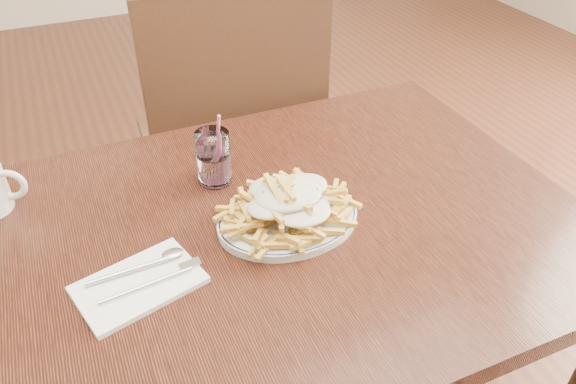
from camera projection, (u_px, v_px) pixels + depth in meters
name	position (u px, v px, depth m)	size (l,w,h in m)	color
table	(255.00, 261.00, 1.05)	(1.20, 0.80, 0.75)	black
chair_far	(232.00, 133.00, 1.61)	(0.50, 0.50, 1.02)	#331D11
fries_plate	(288.00, 219.00, 1.01)	(0.32, 0.30, 0.02)	silver
loaded_fries	(288.00, 199.00, 0.98)	(0.24, 0.20, 0.07)	gold
napkin	(139.00, 284.00, 0.88)	(0.19, 0.12, 0.01)	white
cutlery	(137.00, 279.00, 0.88)	(0.19, 0.08, 0.01)	silver
water_glass	(214.00, 160.00, 1.09)	(0.07, 0.07, 0.15)	white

